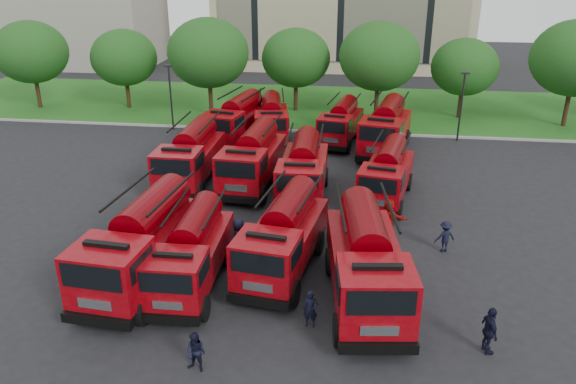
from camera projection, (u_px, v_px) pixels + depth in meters
name	position (u px, v px, depth m)	size (l,w,h in m)	color
ground	(258.00, 237.00, 27.79)	(140.00, 140.00, 0.00)	black
lawn	(309.00, 105.00, 51.47)	(70.00, 16.00, 0.12)	#235416
curb	(299.00, 131.00, 44.09)	(70.00, 0.30, 0.14)	gray
side_building	(83.00, 23.00, 69.55)	(18.00, 12.00, 10.00)	gray
tree_0	(31.00, 52.00, 48.76)	(6.30, 6.30, 7.70)	#382314
tree_1	(124.00, 58.00, 48.90)	(5.71, 5.71, 6.98)	#382314
tree_2	(208.00, 53.00, 46.25)	(6.72, 6.72, 8.22)	#382314
tree_3	(296.00, 58.00, 47.95)	(5.88, 5.88, 7.19)	#382314
tree_4	(379.00, 56.00, 45.53)	(6.55, 6.55, 8.01)	#382314
tree_5	(465.00, 67.00, 45.95)	(5.46, 5.46, 6.68)	#382314
tree_6	(576.00, 58.00, 43.17)	(6.89, 6.89, 8.42)	#382314
lamp_post_0	(171.00, 94.00, 43.54)	(0.60, 0.25, 5.11)	black
lamp_post_1	(462.00, 103.00, 40.89)	(0.60, 0.25, 5.11)	black
fire_truck_0	(142.00, 243.00, 23.43)	(3.44, 8.11, 3.60)	black
fire_truck_1	(191.00, 252.00, 23.26)	(2.57, 6.75, 3.05)	black
fire_truck_2	(284.00, 236.00, 24.34)	(3.50, 7.48, 3.27)	black
fire_truck_3	(366.00, 261.00, 22.08)	(3.64, 8.08, 3.55)	black
fire_truck_4	(191.00, 156.00, 33.78)	(2.77, 7.48, 3.40)	black
fire_truck_5	(253.00, 158.00, 33.39)	(3.16, 7.65, 3.41)	black
fire_truck_6	(303.00, 170.00, 31.74)	(2.82, 7.33, 3.31)	black
fire_truck_7	(387.00, 174.00, 31.55)	(3.48, 6.97, 3.04)	black
fire_truck_8	(237.00, 120.00, 41.03)	(3.87, 7.71, 3.35)	black
fire_truck_9	(272.00, 120.00, 41.64)	(3.42, 7.14, 3.12)	black
fire_truck_10	(341.00, 123.00, 41.17)	(3.29, 6.76, 2.95)	black
fire_truck_11	(386.00, 128.00, 39.04)	(4.01, 8.00, 3.48)	black
firefighter_0	(310.00, 326.00, 21.18)	(0.55, 0.40, 1.50)	black
firefighter_1	(197.00, 370.00, 18.93)	(0.72, 0.39, 1.48)	black
firefighter_2	(486.00, 352.00, 19.79)	(1.07, 0.61, 1.83)	black
firefighter_3	(443.00, 251.00, 26.49)	(0.99, 0.51, 1.54)	black
firefighter_4	(240.00, 257.00, 26.01)	(0.94, 0.61, 1.91)	black
firefighter_5	(387.00, 235.00, 27.97)	(1.81, 0.78, 1.95)	#A2110C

